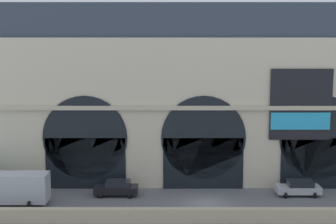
# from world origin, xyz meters

# --- Properties ---
(ground_plane) EXTENTS (200.00, 200.00, 0.00)m
(ground_plane) POSITION_xyz_m (0.00, 0.00, 0.00)
(ground_plane) COLOR slate
(quay_parapet_wall) EXTENTS (90.00, 0.70, 1.26)m
(quay_parapet_wall) POSITION_xyz_m (0.00, -4.83, 0.63)
(quay_parapet_wall) COLOR #BCAD8C
(quay_parapet_wall) RESTS_ON ground
(station_building) EXTENTS (51.81, 5.62, 19.35)m
(station_building) POSITION_xyz_m (0.05, 7.61, 9.43)
(station_building) COLOR beige
(station_building) RESTS_ON ground
(box_truck_west) EXTENTS (7.50, 2.91, 3.12)m
(box_truck_west) POSITION_xyz_m (-18.71, -0.42, 1.70)
(box_truck_west) COLOR #19727A
(box_truck_west) RESTS_ON ground
(car_midwest) EXTENTS (4.40, 2.22, 1.55)m
(car_midwest) POSITION_xyz_m (-8.87, 2.53, 0.80)
(car_midwest) COLOR black
(car_midwest) RESTS_ON ground
(car_mideast) EXTENTS (4.40, 2.22, 1.55)m
(car_mideast) POSITION_xyz_m (9.50, 2.58, 0.80)
(car_mideast) COLOR #ADB2B7
(car_mideast) RESTS_ON ground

